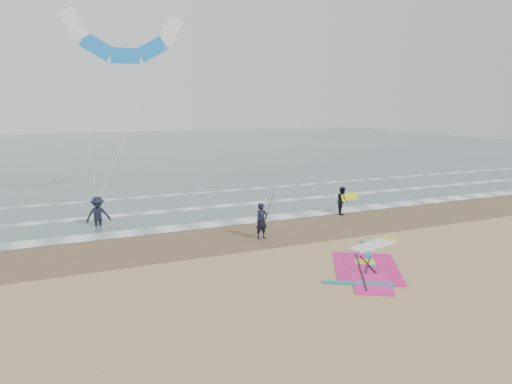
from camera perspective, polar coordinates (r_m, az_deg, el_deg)
name	(u,v)px	position (r m, az deg, el deg)	size (l,w,h in m)	color
ground	(332,274)	(17.09, 9.53, -10.02)	(120.00, 120.00, 0.00)	tan
sea_water	(134,150)	(62.28, -14.98, 5.08)	(120.00, 80.00, 0.02)	#47605E
wet_sand_band	(265,232)	(22.10, 1.13, -4.96)	(120.00, 5.00, 0.01)	brown
foam_waterline	(233,211)	(26.08, -2.88, -2.42)	(120.00, 9.15, 0.02)	white
windsurf_rig	(370,261)	(18.56, 14.07, -8.37)	(5.65, 5.35, 0.14)	white
person_standing	(262,221)	(20.75, 0.72, -3.66)	(0.61, 0.40, 1.66)	black
person_walking	(342,201)	(25.80, 10.75, -1.06)	(0.75, 0.59, 1.55)	black
person_wading	(98,208)	(24.07, -19.19, -1.94)	(1.22, 0.70, 1.88)	black
held_pole	(268,212)	(20.78, 1.48, -2.54)	(0.17, 0.86, 1.82)	black
carried_kiteboard	(350,197)	(25.90, 11.63, -0.58)	(1.30, 0.51, 0.39)	yellow
surf_kite	(124,42)	(27.83, -16.12, 17.59)	(6.77, 4.01, 9.87)	white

